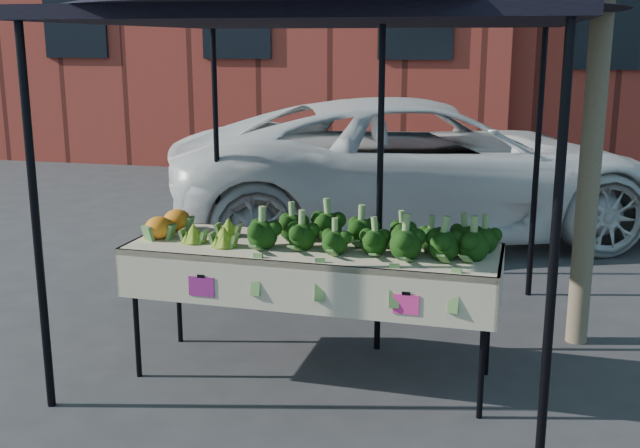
{
  "coord_description": "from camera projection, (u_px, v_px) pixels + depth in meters",
  "views": [
    {
      "loc": [
        1.0,
        -4.61,
        2.19
      ],
      "look_at": [
        -0.18,
        0.25,
        1.0
      ],
      "focal_mm": 43.25,
      "sensor_mm": 36.0,
      "label": 1
    }
  ],
  "objects": [
    {
      "name": "table",
      "position": [
        313.0,
        312.0,
        5.08
      ],
      "size": [
        2.42,
        0.86,
        0.9
      ],
      "color": "beige",
      "rests_on": "ground"
    },
    {
      "name": "ground",
      "position": [
        338.0,
        381.0,
        5.09
      ],
      "size": [
        90.0,
        90.0,
        0.0
      ],
      "primitive_type": "plane",
      "color": "#2C2C2F"
    },
    {
      "name": "street_tree",
      "position": [
        601.0,
        32.0,
        5.25
      ],
      "size": [
        2.29,
        2.29,
        4.5
      ],
      "primitive_type": null,
      "color": "#1E4C14",
      "rests_on": "ground"
    },
    {
      "name": "broccoli_heap",
      "position": [
        373.0,
        231.0,
        4.88
      ],
      "size": [
        1.58,
        0.55,
        0.24
      ],
      "primitive_type": "ellipsoid",
      "color": "#15330B",
      "rests_on": "table"
    },
    {
      "name": "canopy",
      "position": [
        333.0,
        159.0,
        5.47
      ],
      "size": [
        3.16,
        3.16,
        2.74
      ],
      "primitive_type": null,
      "color": "black",
      "rests_on": "ground"
    },
    {
      "name": "cauliflower_pair",
      "position": [
        168.0,
        223.0,
        5.25
      ],
      "size": [
        0.21,
        0.41,
        0.17
      ],
      "primitive_type": "ellipsoid",
      "color": "orange",
      "rests_on": "table"
    },
    {
      "name": "romanesco_cluster",
      "position": [
        215.0,
        227.0,
        5.09
      ],
      "size": [
        0.41,
        0.45,
        0.18
      ],
      "primitive_type": "ellipsoid",
      "color": "#8DA328",
      "rests_on": "table"
    }
  ]
}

